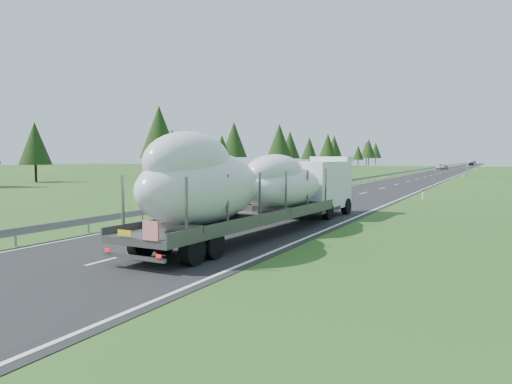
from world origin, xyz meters
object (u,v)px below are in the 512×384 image
at_px(boat_truck, 262,185).
at_px(distant_van, 442,167).
at_px(distant_car_dark, 471,164).
at_px(highway_sign, 467,168).
at_px(distant_car_blue, 474,162).

bearing_deg(boat_truck, distant_van, 92.38).
relative_size(boat_truck, distant_car_dark, 4.34).
bearing_deg(highway_sign, boat_truck, -93.84).
bearing_deg(boat_truck, highway_sign, 86.16).
xyz_separation_m(distant_van, distant_car_dark, (4.08, 80.91, -0.02)).
bearing_deg(distant_van, distant_car_blue, 93.63).
bearing_deg(distant_car_dark, highway_sign, -84.53).
relative_size(distant_van, distant_car_blue, 1.19).
height_order(highway_sign, distant_van, highway_sign).
distance_m(distant_van, distant_car_blue, 146.90).
bearing_deg(distant_car_dark, boat_truck, -86.67).
xyz_separation_m(highway_sign, distant_van, (-10.57, 63.97, -1.01)).
height_order(boat_truck, distant_car_blue, boat_truck).
relative_size(distant_van, distant_car_dark, 1.25).
bearing_deg(distant_car_blue, distant_car_dark, -91.48).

